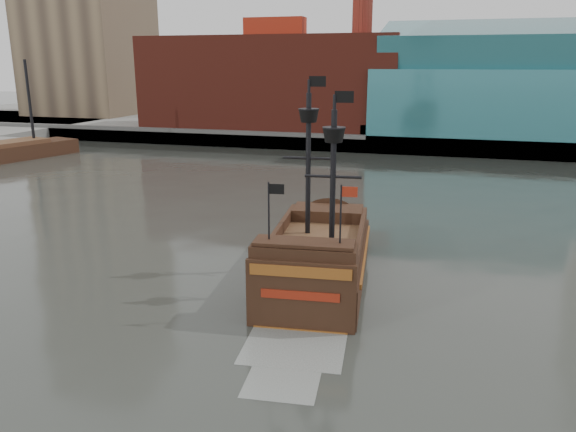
% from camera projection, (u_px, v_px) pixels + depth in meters
% --- Properties ---
extents(ground, '(400.00, 400.00, 0.00)m').
position_uv_depth(ground, '(259.00, 376.00, 23.80)').
color(ground, '#252723').
rests_on(ground, ground).
extents(promenade_far, '(220.00, 60.00, 2.00)m').
position_uv_depth(promenade_far, '(415.00, 126.00, 108.71)').
color(promenade_far, slate).
rests_on(promenade_far, ground).
extents(seawall, '(220.00, 1.00, 2.60)m').
position_uv_depth(seawall, '(400.00, 145.00, 81.32)').
color(seawall, '#4C4C49').
rests_on(seawall, ground).
extents(pirate_ship, '(6.97, 17.82, 13.00)m').
position_uv_depth(pirate_ship, '(317.00, 263.00, 33.87)').
color(pirate_ship, black).
rests_on(pirate_ship, ground).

